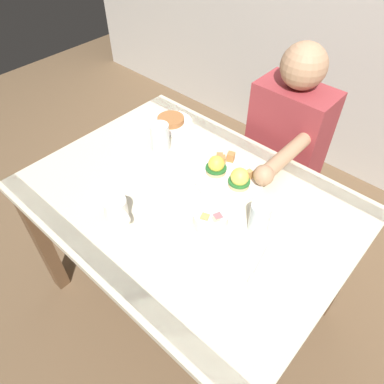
{
  "coord_description": "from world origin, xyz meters",
  "views": [
    {
      "loc": [
        0.64,
        -0.68,
        1.71
      ],
      "look_at": [
        0.02,
        0.0,
        0.78
      ],
      "focal_mm": 33.57,
      "sensor_mm": 36.0,
      "label": 1
    }
  ],
  "objects_px": {
    "side_plate": "(171,122)",
    "diner_person": "(283,148)",
    "coffee_mug": "(117,210)",
    "water_glass_far": "(160,139)",
    "fork": "(259,267)",
    "fruit_bowl": "(211,218)",
    "water_glass_near": "(259,219)",
    "dining_table": "(188,215)",
    "eggs_benedict_plate": "(229,175)"
  },
  "relations": [
    {
      "from": "side_plate",
      "to": "diner_person",
      "type": "xyz_separation_m",
      "value": [
        0.43,
        0.31,
        -0.1
      ]
    },
    {
      "from": "coffee_mug",
      "to": "side_plate",
      "type": "xyz_separation_m",
      "value": [
        -0.27,
        0.54,
        -0.04
      ]
    },
    {
      "from": "coffee_mug",
      "to": "water_glass_far",
      "type": "xyz_separation_m",
      "value": [
        -0.18,
        0.38,
        0.0
      ]
    },
    {
      "from": "coffee_mug",
      "to": "fork",
      "type": "xyz_separation_m",
      "value": [
        0.48,
        0.17,
        -0.05
      ]
    },
    {
      "from": "fruit_bowl",
      "to": "fork",
      "type": "relative_size",
      "value": 0.77
    },
    {
      "from": "water_glass_near",
      "to": "water_glass_far",
      "type": "distance_m",
      "value": 0.57
    },
    {
      "from": "dining_table",
      "to": "fruit_bowl",
      "type": "height_order",
      "value": "fruit_bowl"
    },
    {
      "from": "dining_table",
      "to": "fruit_bowl",
      "type": "xyz_separation_m",
      "value": [
        0.15,
        -0.04,
        0.14
      ]
    },
    {
      "from": "coffee_mug",
      "to": "fork",
      "type": "distance_m",
      "value": 0.51
    },
    {
      "from": "dining_table",
      "to": "diner_person",
      "type": "relative_size",
      "value": 1.05
    },
    {
      "from": "eggs_benedict_plate",
      "to": "water_glass_far",
      "type": "height_order",
      "value": "water_glass_far"
    },
    {
      "from": "water_glass_far",
      "to": "side_plate",
      "type": "height_order",
      "value": "water_glass_far"
    },
    {
      "from": "coffee_mug",
      "to": "water_glass_near",
      "type": "height_order",
      "value": "water_glass_near"
    },
    {
      "from": "fruit_bowl",
      "to": "eggs_benedict_plate",
      "type": "bearing_deg",
      "value": 112.82
    },
    {
      "from": "fruit_bowl",
      "to": "coffee_mug",
      "type": "height_order",
      "value": "coffee_mug"
    },
    {
      "from": "diner_person",
      "to": "water_glass_near",
      "type": "bearing_deg",
      "value": -67.88
    },
    {
      "from": "eggs_benedict_plate",
      "to": "water_glass_far",
      "type": "bearing_deg",
      "value": -173.37
    },
    {
      "from": "eggs_benedict_plate",
      "to": "side_plate",
      "type": "distance_m",
      "value": 0.45
    },
    {
      "from": "fruit_bowl",
      "to": "side_plate",
      "type": "distance_m",
      "value": 0.62
    },
    {
      "from": "coffee_mug",
      "to": "diner_person",
      "type": "height_order",
      "value": "diner_person"
    },
    {
      "from": "fork",
      "to": "water_glass_near",
      "type": "bearing_deg",
      "value": 126.66
    },
    {
      "from": "dining_table",
      "to": "coffee_mug",
      "type": "xyz_separation_m",
      "value": [
        -0.1,
        -0.25,
        0.16
      ]
    },
    {
      "from": "fruit_bowl",
      "to": "water_glass_near",
      "type": "height_order",
      "value": "water_glass_near"
    },
    {
      "from": "coffee_mug",
      "to": "side_plate",
      "type": "distance_m",
      "value": 0.61
    },
    {
      "from": "eggs_benedict_plate",
      "to": "coffee_mug",
      "type": "bearing_deg",
      "value": -110.95
    },
    {
      "from": "side_plate",
      "to": "eggs_benedict_plate",
      "type": "bearing_deg",
      "value": -15.46
    },
    {
      "from": "coffee_mug",
      "to": "fork",
      "type": "height_order",
      "value": "coffee_mug"
    },
    {
      "from": "side_plate",
      "to": "coffee_mug",
      "type": "bearing_deg",
      "value": -63.2
    },
    {
      "from": "dining_table",
      "to": "fork",
      "type": "xyz_separation_m",
      "value": [
        0.38,
        -0.08,
        0.11
      ]
    },
    {
      "from": "diner_person",
      "to": "dining_table",
      "type": "bearing_deg",
      "value": -95.57
    },
    {
      "from": "dining_table",
      "to": "eggs_benedict_plate",
      "type": "relative_size",
      "value": 4.44
    },
    {
      "from": "water_glass_near",
      "to": "coffee_mug",
      "type": "bearing_deg",
      "value": -142.34
    },
    {
      "from": "dining_table",
      "to": "coffee_mug",
      "type": "relative_size",
      "value": 10.81
    },
    {
      "from": "diner_person",
      "to": "coffee_mug",
      "type": "bearing_deg",
      "value": -100.83
    },
    {
      "from": "water_glass_near",
      "to": "diner_person",
      "type": "xyz_separation_m",
      "value": [
        -0.22,
        0.55,
        -0.14
      ]
    },
    {
      "from": "coffee_mug",
      "to": "side_plate",
      "type": "relative_size",
      "value": 0.56
    },
    {
      "from": "dining_table",
      "to": "water_glass_near",
      "type": "distance_m",
      "value": 0.33
    },
    {
      "from": "coffee_mug",
      "to": "water_glass_far",
      "type": "height_order",
      "value": "water_glass_far"
    },
    {
      "from": "fork",
      "to": "water_glass_far",
      "type": "height_order",
      "value": "water_glass_far"
    },
    {
      "from": "coffee_mug",
      "to": "side_plate",
      "type": "bearing_deg",
      "value": 116.8
    },
    {
      "from": "dining_table",
      "to": "water_glass_far",
      "type": "distance_m",
      "value": 0.35
    },
    {
      "from": "eggs_benedict_plate",
      "to": "fruit_bowl",
      "type": "xyz_separation_m",
      "value": [
        0.09,
        -0.22,
        0.0
      ]
    },
    {
      "from": "water_glass_far",
      "to": "diner_person",
      "type": "distance_m",
      "value": 0.59
    },
    {
      "from": "water_glass_far",
      "to": "diner_person",
      "type": "bearing_deg",
      "value": 53.98
    },
    {
      "from": "eggs_benedict_plate",
      "to": "water_glass_far",
      "type": "distance_m",
      "value": 0.34
    },
    {
      "from": "dining_table",
      "to": "fruit_bowl",
      "type": "distance_m",
      "value": 0.21
    },
    {
      "from": "dining_table",
      "to": "fork",
      "type": "relative_size",
      "value": 7.74
    },
    {
      "from": "eggs_benedict_plate",
      "to": "fruit_bowl",
      "type": "height_order",
      "value": "eggs_benedict_plate"
    },
    {
      "from": "side_plate",
      "to": "diner_person",
      "type": "distance_m",
      "value": 0.54
    },
    {
      "from": "fork",
      "to": "coffee_mug",
      "type": "bearing_deg",
      "value": -160.6
    }
  ]
}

